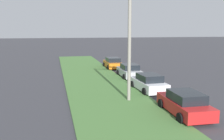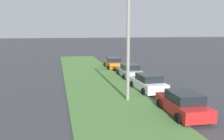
# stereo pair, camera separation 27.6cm
# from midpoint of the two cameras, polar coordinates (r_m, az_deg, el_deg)

# --- Properties ---
(grass_median) EXTENTS (60.00, 6.00, 0.12)m
(grass_median) POSITION_cam_midpoint_polar(r_m,az_deg,el_deg) (17.68, 0.08, -7.19)
(grass_median) COLOR #477238
(grass_median) RESTS_ON ground
(parked_car_red) EXTENTS (4.36, 2.14, 1.47)m
(parked_car_red) POSITION_cam_midpoint_polar(r_m,az_deg,el_deg) (15.44, 16.61, -7.52)
(parked_car_red) COLOR red
(parked_car_red) RESTS_ON ground
(parked_car_white) EXTENTS (4.36, 2.14, 1.47)m
(parked_car_white) POSITION_cam_midpoint_polar(r_m,az_deg,el_deg) (20.70, 8.73, -2.98)
(parked_car_white) COLOR silver
(parked_car_white) RESTS_ON ground
(parked_car_silver) EXTENTS (4.34, 2.10, 1.47)m
(parked_car_silver) POSITION_cam_midpoint_polar(r_m,az_deg,el_deg) (26.42, 4.38, -0.23)
(parked_car_silver) COLOR #B2B5BA
(parked_car_silver) RESTS_ON ground
(parked_car_orange) EXTENTS (4.33, 2.08, 1.47)m
(parked_car_orange) POSITION_cam_midpoint_polar(r_m,az_deg,el_deg) (32.56, 0.57, 1.61)
(parked_car_orange) COLOR orange
(parked_car_orange) RESTS_ON ground
(streetlight) EXTENTS (0.90, 2.84, 7.50)m
(streetlight) POSITION_cam_midpoint_polar(r_m,az_deg,el_deg) (17.11, 5.45, 6.94)
(streetlight) COLOR gray
(streetlight) RESTS_ON ground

